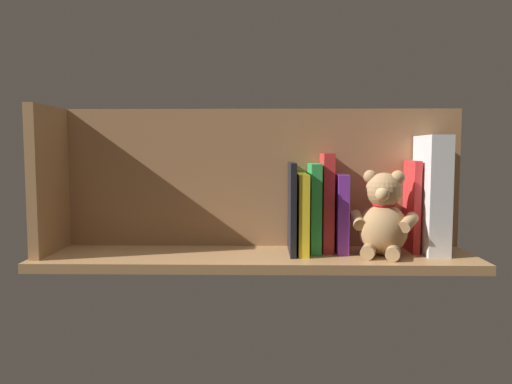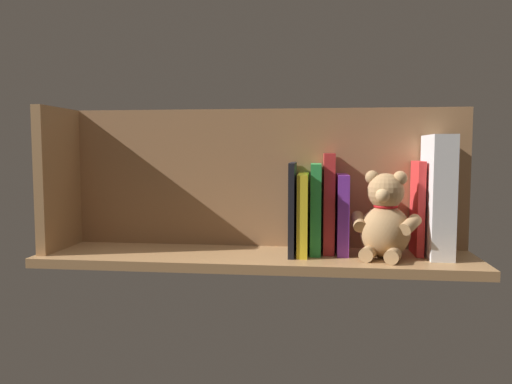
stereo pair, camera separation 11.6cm
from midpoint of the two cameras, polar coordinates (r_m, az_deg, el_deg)
ground_plane at (r=118.87cm, az=-2.83°, el=-7.62°), size 102.64×24.34×2.20cm
shelf_back_panel at (r=126.18cm, az=-2.56°, el=1.63°), size 102.64×1.50×34.95cm
shelf_side_divider at (r=129.40cm, az=-25.22°, el=1.25°), size 2.40×18.34×34.95cm
dictionary_thick_white at (r=122.78cm, az=17.09°, el=-0.29°), size 5.21×13.88×28.03cm
book_0 at (r=124.08cm, az=15.00°, el=-1.58°), size 1.68×9.82×22.02cm
teddy_bear at (r=117.60cm, az=11.74°, el=-2.96°), size 15.40×15.04×19.94cm
book_1 at (r=120.27cm, az=6.97°, el=-2.42°), size 2.63×11.81×18.81cm
book_2 at (r=120.52cm, az=5.44°, el=-1.20°), size 2.60×10.13×23.81cm
book_3 at (r=119.51cm, az=3.98°, el=-1.83°), size 2.47×12.04×21.34cm
book_4 at (r=118.31cm, az=2.55°, el=-2.47°), size 2.42×14.52×18.97cm
book_5 at (r=117.92cm, az=1.36°, el=-1.84°), size 1.36×14.90×21.63cm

